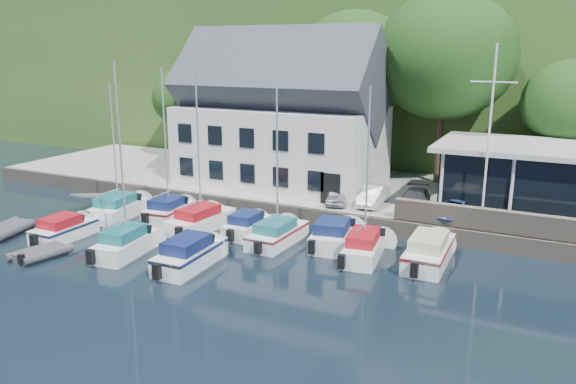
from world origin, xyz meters
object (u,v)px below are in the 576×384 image
object	(u,v)px
boat_r1_6	(367,175)
boat_r1_7	(429,248)
flagpole	(489,138)
car_silver	(338,195)
boat_r1_1	(166,150)
boat_r2_0	(64,227)
car_dgrey	(416,200)
boat_r1_5	(334,233)
car_white	(373,195)
boat_r1_0	(114,148)
boat_r1_2	(199,157)
car_blue	(456,208)
boat_r1_3	(248,223)
boat_r2_1	(122,169)
harbor_building	(281,123)
boat_r2_2	(190,251)
dinghy_1	(40,252)
boat_r1_4	(277,170)
dinghy_0	(7,228)
club_pavilion	(553,181)

from	to	relation	value
boat_r1_6	boat_r1_7	size ratio (longest dim) A/B	1.26
flagpole	boat_r1_7	world-z (taller)	flagpole
car_silver	boat_r1_1	xyz separation A→B (m)	(-9.47, -5.01, 2.90)
boat_r1_1	boat_r2_0	xyz separation A→B (m)	(-3.02, -5.64, -3.77)
car_dgrey	boat_r1_5	distance (m)	6.59
car_white	boat_r1_0	size ratio (longest dim) A/B	0.41
boat_r1_2	boat_r1_5	distance (m)	9.03
car_dgrey	car_blue	bearing A→B (deg)	-27.02
boat_r1_3	boat_r1_0	bearing A→B (deg)	-176.88
car_dgrey	car_blue	distance (m)	2.69
car_dgrey	boat_r2_1	distance (m)	17.27
boat_r1_1	boat_r2_0	size ratio (longest dim) A/B	1.67
harbor_building	boat_r2_2	world-z (taller)	harbor_building
boat_r1_2	dinghy_1	xyz separation A→B (m)	(-4.73, -7.70, -4.09)
boat_r1_5	boat_r2_0	xyz separation A→B (m)	(-14.20, -5.65, -0.08)
boat_r1_3	boat_r1_6	bearing A→B (deg)	-4.11
car_dgrey	boat_r1_2	xyz separation A→B (m)	(-11.25, -6.52, 2.84)
car_white	dinghy_1	distance (m)	19.39
boat_r1_4	boat_r2_2	xyz separation A→B (m)	(-2.31, -4.95, -3.38)
boat_r1_2	boat_r1_6	bearing A→B (deg)	5.44
dinghy_1	boat_r2_1	bearing A→B (deg)	45.29
car_silver	boat_r1_1	bearing A→B (deg)	-165.73
car_white	flagpole	world-z (taller)	flagpole
boat_r1_0	boat_r1_6	size ratio (longest dim) A/B	1.03
car_dgrey	boat_r2_2	distance (m)	14.36
boat_r2_0	dinghy_0	world-z (taller)	boat_r2_0
boat_r1_1	boat_r1_7	distance (m)	16.85
harbor_building	boat_r2_1	size ratio (longest dim) A/B	1.57
car_silver	boat_r1_6	distance (m)	7.50
boat_r1_0	dinghy_1	distance (m)	8.68
car_blue	dinghy_0	size ratio (longest dim) A/B	1.08
flagpole	car_white	bearing A→B (deg)	168.16
flagpole	boat_r1_3	bearing A→B (deg)	-159.72
flagpole	boat_r1_3	size ratio (longest dim) A/B	1.97
flagpole	boat_r2_0	size ratio (longest dim) A/B	1.83
boat_r1_0	boat_r1_2	world-z (taller)	boat_r1_0
car_white	car_dgrey	size ratio (longest dim) A/B	0.90
car_dgrey	dinghy_1	size ratio (longest dim) A/B	1.42
harbor_building	boat_r1_1	distance (m)	9.31
flagpole	boat_r1_5	bearing A→B (deg)	-149.59
car_dgrey	boat_r1_3	distance (m)	10.32
flagpole	boat_r2_0	world-z (taller)	flagpole
club_pavilion	boat_r1_7	world-z (taller)	club_pavilion
boat_r1_3	harbor_building	bearing A→B (deg)	104.16
harbor_building	car_white	world-z (taller)	harbor_building
flagpole	boat_r1_6	size ratio (longest dim) A/B	1.12
boat_r1_2	boat_r1_6	world-z (taller)	boat_r1_2
boat_r2_1	harbor_building	bearing A→B (deg)	76.24
car_silver	flagpole	size ratio (longest dim) A/B	0.33
boat_r1_3	boat_r2_0	world-z (taller)	boat_r1_3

